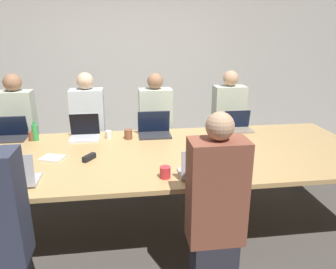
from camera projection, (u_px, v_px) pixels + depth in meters
ground_plane at (143, 223)px, 3.39m from camera, size 24.00×24.00×0.00m
curtain_wall at (132, 63)px, 5.12m from camera, size 12.00×0.06×2.80m
conference_table at (142, 158)px, 3.17m from camera, size 4.44×1.54×0.77m
laptop_far_left at (10, 132)px, 3.56m from camera, size 0.35×0.24×0.25m
person_far_left at (20, 134)px, 3.99m from camera, size 0.40×0.24×1.42m
cup_far_left at (32, 136)px, 3.51m from camera, size 0.07×0.07×0.10m
bottle_far_left at (35, 132)px, 3.49m from camera, size 0.06×0.06×0.21m
laptop_far_right at (238, 125)px, 3.86m from camera, size 0.32×0.23×0.23m
person_far_right at (228, 126)px, 4.32m from camera, size 0.40×0.24×1.41m
cup_far_right at (218, 128)px, 3.79m from camera, size 0.08×0.08×0.09m
laptop_near_midright at (201, 169)px, 2.64m from camera, size 0.34×0.24×0.25m
person_near_midright at (216, 211)px, 2.32m from camera, size 0.40×0.24×1.41m
cup_near_midright at (165, 172)px, 2.63m from camera, size 0.09×0.09×0.09m
laptop_far_midleft at (85, 131)px, 3.58m from camera, size 0.32×0.26×0.27m
person_far_midleft at (89, 131)px, 4.10m from camera, size 0.40×0.24×1.42m
cup_far_midleft at (109, 135)px, 3.58m from camera, size 0.07×0.07×0.08m
laptop_near_left at (15, 176)px, 2.49m from camera, size 0.32×0.26×0.27m
laptop_far_center at (154, 128)px, 3.68m from camera, size 0.36×0.26×0.27m
person_far_center at (156, 131)px, 4.12m from camera, size 0.40×0.24×1.41m
cup_far_center at (128, 134)px, 3.56m from camera, size 0.09×0.09×0.10m
stapler at (89, 157)px, 2.99m from camera, size 0.12×0.15×0.05m
notebook at (53, 158)px, 3.02m from camera, size 0.25×0.22×0.02m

